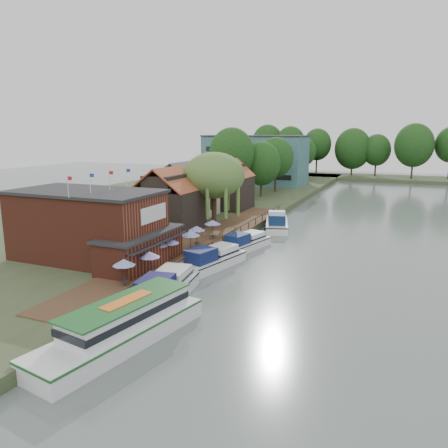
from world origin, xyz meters
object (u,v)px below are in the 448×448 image
at_px(cruiser_1, 212,256).
at_px(hotel_block, 255,160).
at_px(cruiser_0, 165,285).
at_px(umbrella_5, 197,236).
at_px(umbrella_0, 124,272).
at_px(cruiser_3, 277,220).
at_px(pub, 103,226).
at_px(umbrella_1, 150,264).
at_px(umbrella_6, 213,229).
at_px(willow, 214,189).
at_px(cottage_b, 184,189).
at_px(umbrella_4, 190,241).
at_px(cruiser_2, 246,240).
at_px(tour_boat, 120,323).
at_px(umbrella_3, 169,249).
at_px(cottage_a, 168,199).
at_px(swan, 159,319).
at_px(cottage_c, 229,184).
at_px(umbrella_2, 159,252).

bearing_deg(cruiser_1, hotel_block, 118.55).
bearing_deg(cruiser_1, cruiser_0, -76.33).
bearing_deg(umbrella_5, hotel_block, 103.00).
distance_m(umbrella_0, cruiser_3, 31.99).
xyz_separation_m(pub, umbrella_5, (6.38, 8.73, -2.36)).
distance_m(umbrella_1, umbrella_6, 15.44).
bearing_deg(willow, cottage_b, 146.31).
height_order(umbrella_4, umbrella_5, same).
bearing_deg(umbrella_4, cruiser_2, 62.11).
bearing_deg(umbrella_0, cottage_b, 109.14).
relative_size(cottage_b, cruiser_0, 0.89).
bearing_deg(umbrella_6, cruiser_3, 71.81).
relative_size(willow, cruiser_3, 0.98).
bearing_deg(tour_boat, willow, 113.39).
bearing_deg(umbrella_0, umbrella_3, 92.40).
bearing_deg(cruiser_1, umbrella_5, 148.33).
bearing_deg(umbrella_5, umbrella_0, -88.85).
xyz_separation_m(cottage_b, umbrella_0, (10.67, -30.74, -2.96)).
height_order(cruiser_0, cruiser_1, cruiser_0).
relative_size(umbrella_5, cruiser_3, 0.22).
distance_m(cottage_a, umbrella_5, 10.13).
relative_size(cruiser_0, cruiser_1, 1.07).
relative_size(cruiser_2, tour_boat, 0.67).
xyz_separation_m(umbrella_0, umbrella_5, (-0.29, 14.46, 0.00)).
bearing_deg(swan, cruiser_0, 114.27).
xyz_separation_m(cruiser_2, swan, (1.26, -22.25, -0.88)).
bearing_deg(pub, umbrella_6, 62.30).
bearing_deg(tour_boat, pub, 141.37).
bearing_deg(cottage_a, cottage_c, 86.99).
relative_size(pub, umbrella_3, 8.42).
bearing_deg(cottage_a, willow, 48.01).
bearing_deg(swan, pub, 143.49).
distance_m(pub, cruiser_3, 28.38).
bearing_deg(cruiser_1, cottage_b, 138.41).
relative_size(umbrella_0, umbrella_3, 1.00).
xyz_separation_m(willow, swan, (8.48, -28.86, -5.99)).
bearing_deg(umbrella_6, cottage_c, 107.21).
bearing_deg(umbrella_6, cruiser_1, -65.62).
height_order(pub, cruiser_0, pub).
bearing_deg(cottage_c, cruiser_0, -75.36).
xyz_separation_m(cottage_b, umbrella_2, (9.98, -24.04, -2.96)).
distance_m(hotel_block, umbrella_2, 71.59).
distance_m(pub, hotel_block, 71.49).
height_order(umbrella_1, cruiser_1, umbrella_1).
bearing_deg(cruiser_3, tour_boat, -105.97).
xyz_separation_m(cottage_b, cruiser_2, (14.71, -11.62, -4.15)).
bearing_deg(cottage_b, tour_boat, -67.84).
distance_m(willow, umbrella_3, 18.28).
xyz_separation_m(cottage_c, swan, (11.98, -42.86, -5.03)).
bearing_deg(cottage_a, umbrella_3, -59.87).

